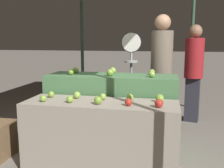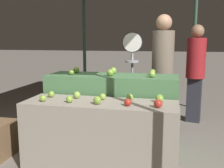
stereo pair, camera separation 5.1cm
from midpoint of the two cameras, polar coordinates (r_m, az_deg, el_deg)
The scene contains 22 objects.
ground_plane at distance 3.12m, azimuth -2.01°, elevation -17.82°, with size 60.00×60.00×0.00m, color gray.
display_counter_front at distance 2.96m, azimuth -2.06°, elevation -11.19°, with size 1.68×0.55×0.77m, color gray.
display_counter_back at distance 3.48m, azimuth 0.45°, elevation -6.10°, with size 1.68×0.55×0.99m, color #4C7A4C.
apple_front_0 at distance 2.95m, azimuth -14.32°, elevation -3.03°, with size 0.07×0.07×0.07m, color #84AD3D.
apple_front_1 at distance 2.84m, azimuth -8.74°, elevation -3.29°, with size 0.07×0.07×0.07m, color #84AD3D.
apple_front_2 at distance 2.74m, azimuth -2.73°, elevation -3.57°, with size 0.08×0.08×0.08m, color #7AA338.
apple_front_3 at distance 2.67m, azimuth 4.01°, elevation -3.99°, with size 0.08×0.08×0.08m, color #B72D23.
apple_front_4 at distance 2.63m, azimuth 10.55°, elevation -4.23°, with size 0.09×0.09×0.09m, color #B72D23.
apple_front_5 at distance 3.14m, azimuth -12.62°, elevation -2.18°, with size 0.07×0.07×0.07m, color #7AA338.
apple_front_6 at distance 3.03m, azimuth -7.19°, elevation -2.37°, with size 0.08×0.08×0.08m, color #8EB247.
apple_front_7 at distance 2.94m, azimuth -1.53°, elevation -2.75°, with size 0.07×0.07×0.07m, color #8EB247.
apple_front_8 at distance 2.89m, azimuth 4.37°, elevation -2.93°, with size 0.08×0.08×0.08m, color #8EB247.
apple_front_9 at distance 2.86m, azimuth 10.81°, elevation -3.12°, with size 0.09×0.09×0.09m, color #84AD3D.
apple_back_0 at distance 3.42m, azimuth -8.38°, elevation 2.57°, with size 0.07×0.07×0.07m, color #7AA338.
apple_back_1 at distance 3.28m, azimuth 0.15°, elevation 2.49°, with size 0.09×0.09×0.09m, color #7AA338.
apple_back_2 at distance 3.19m, azimuth 9.18°, elevation 2.10°, with size 0.08×0.08×0.08m, color #8EB247.
apple_back_3 at distance 3.61m, azimuth -7.37°, elevation 3.03°, with size 0.08×0.08×0.08m, color #7AA338.
apple_back_4 at distance 3.48m, azimuth 0.71°, elevation 2.92°, with size 0.09×0.09×0.09m, color #84AD3D.
apple_back_5 at distance 3.42m, azimuth 9.23°, elevation 2.57°, with size 0.08×0.08×0.08m, color #7AA338.
produce_scale at distance 3.92m, azimuth 4.79°, elevation 5.16°, with size 0.30×0.20×1.55m.
person_vendor_at_scale at distance 4.04m, azimuth 11.31°, elevation 4.11°, with size 0.42×0.42×1.81m.
person_customer_left at distance 4.73m, azimuth 18.04°, elevation 3.71°, with size 0.38×0.38×1.69m.
Camera 2 is at (0.73, -2.67, 1.44)m, focal length 42.00 mm.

